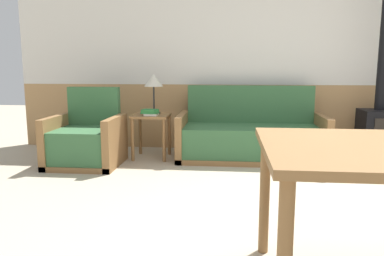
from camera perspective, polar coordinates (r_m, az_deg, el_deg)
name	(u,v)px	position (r m, az deg, el deg)	size (l,w,h in m)	color
ground_plane	(330,233)	(2.79, 20.26, -14.83)	(16.00, 16.00, 0.00)	#B2A58C
wall_back	(283,49)	(5.15, 13.75, 11.63)	(7.20, 0.06, 2.70)	tan
couch	(251,138)	(4.62, 8.91, -1.47)	(1.76, 0.77, 0.88)	olive
armchair	(86,142)	(4.46, -15.80, -2.03)	(0.78, 0.73, 0.88)	olive
side_table	(151,124)	(4.62, -6.22, 0.67)	(0.44, 0.44, 0.54)	olive
table_lamp	(154,82)	(4.65, -5.87, 6.94)	(0.23, 0.23, 0.49)	#262628
book_stack	(150,112)	(4.52, -6.36, 2.39)	(0.21, 0.18, 0.07)	white
wood_stove	(380,109)	(5.03, 26.78, 2.56)	(0.45, 0.41, 2.44)	black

